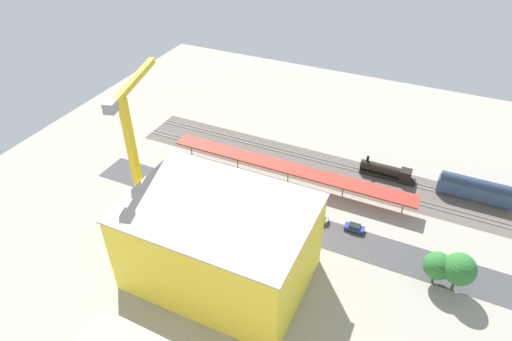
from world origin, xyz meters
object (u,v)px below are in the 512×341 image
object	(u,v)px
parked_car_1	(318,218)
street_tree_4	(437,266)
parked_car_3	(262,202)
street_tree_0	(173,187)
parked_car_4	(232,193)
construction_building	(220,243)
parked_car_0	(354,228)
parked_car_2	(289,209)
traffic_light	(232,178)
box_truck_0	(260,221)
tower_crane	(135,151)
platform_canopy_near	(288,168)
street_tree_3	(218,200)
locomotive	(388,172)
passenger_coach	(476,189)
box_truck_1	(256,212)
street_tree_2	(459,269)
street_tree_1	(163,182)

from	to	relation	value
parked_car_1	street_tree_4	world-z (taller)	street_tree_4
parked_car_3	street_tree_0	xyz separation A→B (m)	(18.59, 8.80, 4.86)
parked_car_4	construction_building	size ratio (longest dim) A/B	0.13
parked_car_0	street_tree_0	world-z (taller)	street_tree_0
construction_building	parked_car_2	bearing A→B (deg)	-102.87
parked_car_4	traffic_light	bearing A→B (deg)	-62.35
parked_car_2	box_truck_0	xyz separation A→B (m)	(4.23, 7.36, 1.01)
tower_crane	platform_canopy_near	bearing A→B (deg)	-131.28
street_tree_3	parked_car_4	bearing A→B (deg)	-82.15
locomotive	parked_car_2	size ratio (longest dim) A/B	2.98
platform_canopy_near	parked_car_3	bearing A→B (deg)	79.31
passenger_coach	box_truck_1	xyz separation A→B (m)	(44.73, 27.51, -1.48)
passenger_coach	parked_car_4	bearing A→B (deg)	23.06
box_truck_1	street_tree_3	world-z (taller)	street_tree_3
locomotive	street_tree_0	bearing A→B (deg)	36.26
street_tree_2	passenger_coach	bearing A→B (deg)	-93.81
construction_building	box_truck_0	distance (m)	17.08
parked_car_0	parked_car_3	xyz separation A→B (m)	(21.96, 0.60, 0.08)
platform_canopy_near	tower_crane	size ratio (longest dim) A/B	1.91
parked_car_1	tower_crane	world-z (taller)	tower_crane
construction_building	street_tree_4	world-z (taller)	construction_building
parked_car_1	parked_car_2	xyz separation A→B (m)	(7.11, -0.08, -0.04)
parked_car_4	street_tree_2	xyz separation A→B (m)	(-51.22, 7.92, 4.99)
platform_canopy_near	street_tree_0	distance (m)	28.88
street_tree_4	traffic_light	bearing A→B (deg)	-10.05
tower_crane	traffic_light	size ratio (longest dim) A/B	4.93
box_truck_1	street_tree_0	xyz separation A→B (m)	(19.00, 4.35, 4.09)
parked_car_0	box_truck_1	distance (m)	22.15
street_tree_3	street_tree_4	bearing A→B (deg)	-178.09
platform_canopy_near	parked_car_2	bearing A→B (deg)	112.65
parked_car_3	parked_car_4	distance (m)	8.13
street_tree_1	street_tree_2	distance (m)	65.09
box_truck_1	street_tree_0	bearing A→B (deg)	12.90
parked_car_0	box_truck_1	xyz separation A→B (m)	(21.55, 5.05, 0.85)
street_tree_0	street_tree_2	bearing A→B (deg)	-178.82
passenger_coach	parked_car_3	distance (m)	50.74
platform_canopy_near	street_tree_4	world-z (taller)	street_tree_4
locomotive	street_tree_1	world-z (taller)	street_tree_1
tower_crane	street_tree_1	bearing A→B (deg)	-85.70
platform_canopy_near	construction_building	xyz separation A→B (m)	(0.94, 33.81, 4.65)
parked_car_1	street_tree_4	bearing A→B (deg)	163.61
box_truck_1	parked_car_4	bearing A→B (deg)	-29.56
locomotive	parked_car_4	distance (m)	40.03
parked_car_1	street_tree_0	size ratio (longest dim) A/B	0.52
passenger_coach	parked_car_2	size ratio (longest dim) A/B	3.58
parked_car_0	platform_canopy_near	bearing A→B (deg)	-28.23
locomotive	street_tree_0	distance (m)	54.02
parked_car_1	parked_car_3	distance (m)	13.77
parked_car_0	parked_car_2	world-z (taller)	parked_car_2
street_tree_1	traffic_light	xyz separation A→B (m)	(-13.41, -9.12, -1.00)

